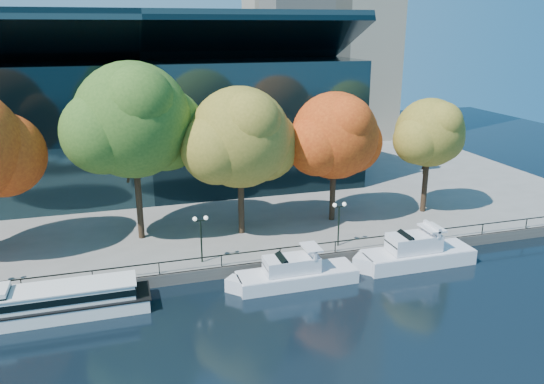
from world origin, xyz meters
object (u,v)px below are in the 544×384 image
object	(u,v)px
tour_boat	(52,302)
tree_3	(242,140)
lamp_2	(339,214)
tree_5	(431,134)
cruiser_far	(413,253)
tree_4	(336,137)
lamp_1	(201,228)
tree_2	(135,123)
cruiser_near	(292,273)

from	to	relation	value
tour_boat	tree_3	bearing A→B (deg)	29.78
lamp_2	tree_5	bearing A→B (deg)	25.61
tour_boat	cruiser_far	size ratio (longest dim) A/B	1.28
cruiser_far	tree_5	xyz separation A→B (m)	(7.01, 9.58, 8.13)
tree_3	tree_4	xyz separation A→B (m)	(9.58, 0.93, -0.55)
tour_boat	tree_3	xyz separation A→B (m)	(16.16, 9.25, 8.86)
tree_3	lamp_2	bearing A→B (deg)	-36.30
tree_3	lamp_2	xyz separation A→B (m)	(7.34, -5.39, -6.01)
lamp_1	lamp_2	xyz separation A→B (m)	(12.20, 0.00, 0.00)
tour_boat	tree_2	xyz separation A→B (m)	(7.01, 10.67, 10.60)
tree_3	lamp_2	world-z (taller)	tree_3
tour_boat	lamp_1	bearing A→B (deg)	18.84
lamp_1	cruiser_near	bearing A→B (deg)	-32.03
tree_3	tree_5	xyz separation A→B (m)	(19.78, 0.57, -0.73)
cruiser_far	tree_4	bearing A→B (deg)	107.83
tree_3	tree_4	size ratio (longest dim) A/B	1.07
cruiser_far	lamp_2	size ratio (longest dim) A/B	2.71
lamp_2	cruiser_far	bearing A→B (deg)	-33.64
tree_2	lamp_1	xyz separation A→B (m)	(4.28, -6.82, -7.75)
lamp_1	cruiser_far	bearing A→B (deg)	-11.59
cruiser_near	cruiser_far	xyz separation A→B (m)	(11.13, 0.46, 0.17)
cruiser_near	tree_5	size ratio (longest dim) A/B	0.89
tree_4	lamp_2	world-z (taller)	tree_4
cruiser_near	cruiser_far	size ratio (longest dim) A/B	0.97
tour_boat	lamp_2	xyz separation A→B (m)	(23.50, 3.85, 2.85)
tour_boat	cruiser_near	xyz separation A→B (m)	(17.80, -0.22, -0.17)
cruiser_near	tree_5	world-z (taller)	tree_5
cruiser_near	lamp_2	distance (m)	7.63
tour_boat	tree_3	world-z (taller)	tree_3
cruiser_near	tree_2	distance (m)	18.74
tree_4	tour_boat	bearing A→B (deg)	-158.43
cruiser_near	tree_5	distance (m)	22.33
lamp_1	tree_2	bearing A→B (deg)	122.14
cruiser_far	tree_2	bearing A→B (deg)	154.54
cruiser_near	lamp_1	bearing A→B (deg)	147.97
tree_3	tree_5	bearing A→B (deg)	1.66
tree_4	tree_2	bearing A→B (deg)	178.48
tree_5	lamp_2	size ratio (longest dim) A/B	2.95
tour_boat	tree_3	distance (m)	20.62
tree_5	lamp_2	world-z (taller)	tree_5
cruiser_far	lamp_2	bearing A→B (deg)	146.36
tour_boat	tree_2	bearing A→B (deg)	56.71
tour_boat	tree_5	size ratio (longest dim) A/B	1.18
cruiser_near	tree_4	xyz separation A→B (m)	(7.93, 10.39, 8.48)
tree_5	lamp_1	size ratio (longest dim) A/B	2.95
tree_5	lamp_1	world-z (taller)	tree_5
cruiser_far	tree_3	size ratio (longest dim) A/B	0.79
cruiser_far	lamp_1	size ratio (longest dim) A/B	2.71
tree_3	tree_5	distance (m)	19.80
tree_5	tree_3	bearing A→B (deg)	-178.34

